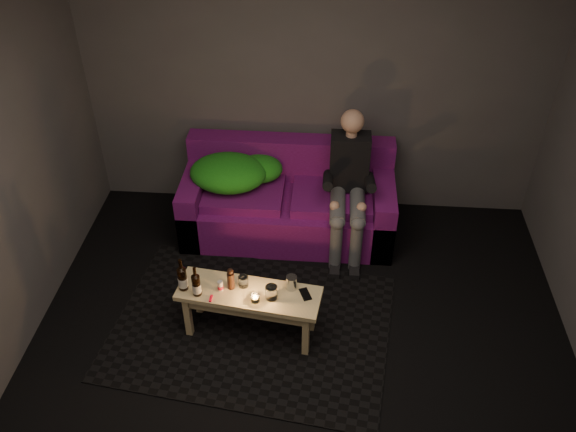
# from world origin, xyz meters

# --- Properties ---
(floor) EXTENTS (4.50, 4.50, 0.00)m
(floor) POSITION_xyz_m (0.00, 0.00, 0.00)
(floor) COLOR black
(floor) RESTS_ON ground
(room) EXTENTS (4.50, 4.50, 4.50)m
(room) POSITION_xyz_m (0.00, 0.47, 1.64)
(room) COLOR silver
(room) RESTS_ON ground
(rug) EXTENTS (2.24, 1.76, 0.01)m
(rug) POSITION_xyz_m (-0.38, 0.59, 0.00)
(rug) COLOR black
(rug) RESTS_ON floor
(sofa) EXTENTS (1.83, 0.82, 0.79)m
(sofa) POSITION_xyz_m (-0.19, 1.81, 0.28)
(sofa) COLOR #620D56
(sofa) RESTS_ON floor
(green_blanket) EXTENTS (0.80, 0.55, 0.27)m
(green_blanket) POSITION_xyz_m (-0.67, 1.81, 0.59)
(green_blanket) COLOR #197F17
(green_blanket) RESTS_ON sofa
(person) EXTENTS (0.33, 0.76, 1.22)m
(person) POSITION_xyz_m (0.32, 1.67, 0.63)
(person) COLOR black
(person) RESTS_ON sofa
(coffee_table) EXTENTS (1.06, 0.46, 0.42)m
(coffee_table) POSITION_xyz_m (-0.38, 0.54, 0.35)
(coffee_table) COLOR #E6CA87
(coffee_table) RESTS_ON rug
(beer_bottle_a) EXTENTS (0.07, 0.07, 0.27)m
(beer_bottle_a) POSITION_xyz_m (-0.85, 0.54, 0.52)
(beer_bottle_a) COLOR black
(beer_bottle_a) RESTS_ON coffee_table
(beer_bottle_b) EXTENTS (0.06, 0.06, 0.25)m
(beer_bottle_b) POSITION_xyz_m (-0.74, 0.49, 0.51)
(beer_bottle_b) COLOR black
(beer_bottle_b) RESTS_ON coffee_table
(salt_shaker) EXTENTS (0.04, 0.04, 0.08)m
(salt_shaker) POSITION_xyz_m (-0.58, 0.54, 0.46)
(salt_shaker) COLOR silver
(salt_shaker) RESTS_ON coffee_table
(pepper_mill) EXTENTS (0.05, 0.05, 0.14)m
(pepper_mill) POSITION_xyz_m (-0.51, 0.57, 0.49)
(pepper_mill) COLOR black
(pepper_mill) RESTS_ON coffee_table
(tumbler_back) EXTENTS (0.09, 0.09, 0.09)m
(tumbler_back) POSITION_xyz_m (-0.42, 0.60, 0.46)
(tumbler_back) COLOR white
(tumbler_back) RESTS_ON coffee_table
(tealight) EXTENTS (0.07, 0.07, 0.05)m
(tealight) POSITION_xyz_m (-0.32, 0.46, 0.45)
(tealight) COLOR white
(tealight) RESTS_ON coffee_table
(tumbler_front) EXTENTS (0.10, 0.10, 0.11)m
(tumbler_front) POSITION_xyz_m (-0.21, 0.50, 0.47)
(tumbler_front) COLOR white
(tumbler_front) RESTS_ON coffee_table
(steel_cup) EXTENTS (0.09, 0.09, 0.11)m
(steel_cup) POSITION_xyz_m (-0.08, 0.60, 0.48)
(steel_cup) COLOR #B1B3B8
(steel_cup) RESTS_ON coffee_table
(smartphone) EXTENTS (0.10, 0.14, 0.01)m
(smartphone) POSITION_xyz_m (0.03, 0.55, 0.42)
(smartphone) COLOR black
(smartphone) RESTS_ON coffee_table
(red_lighter) EXTENTS (0.02, 0.06, 0.01)m
(red_lighter) POSITION_xyz_m (-0.63, 0.45, 0.43)
(red_lighter) COLOR red
(red_lighter) RESTS_ON coffee_table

